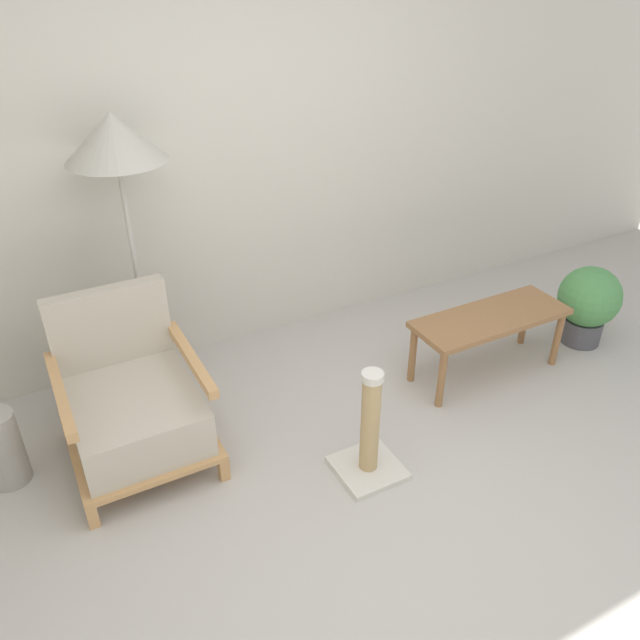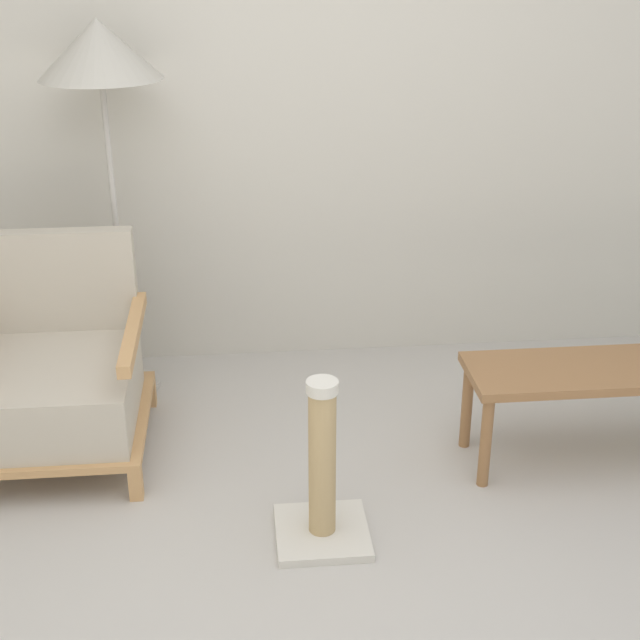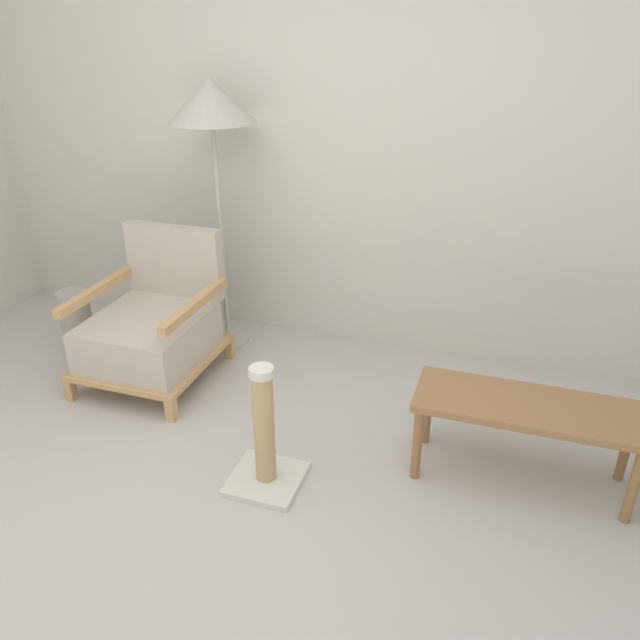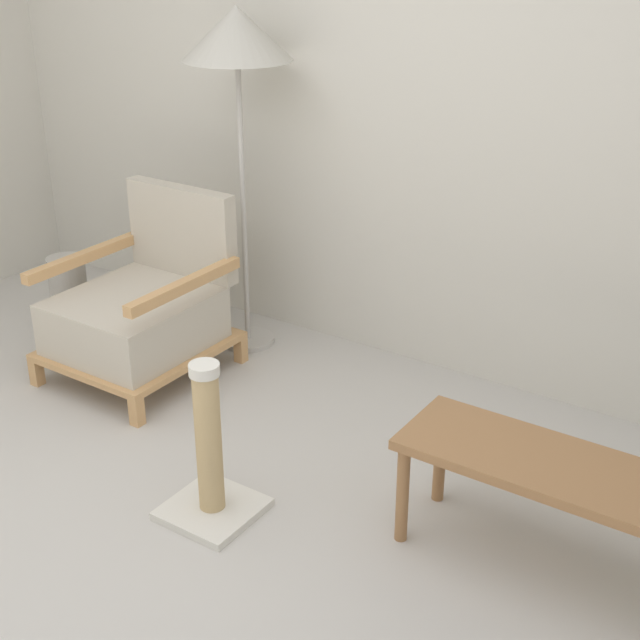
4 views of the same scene
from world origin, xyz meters
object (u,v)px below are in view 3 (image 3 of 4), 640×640
at_px(floor_lamp, 212,111).
at_px(vase, 77,322).
at_px(armchair, 153,327).
at_px(coffee_table, 527,414).
at_px(scratching_post, 265,445).

bearing_deg(floor_lamp, vase, -154.30).
bearing_deg(armchair, floor_lamp, 67.04).
distance_m(floor_lamp, coffee_table, 2.30).
bearing_deg(floor_lamp, coffee_table, -23.17).
bearing_deg(vase, scratching_post, -26.04).
height_order(coffee_table, vase, coffee_table).
bearing_deg(scratching_post, armchair, 145.16).
distance_m(coffee_table, vase, 2.73).
bearing_deg(armchair, vase, 170.76).
distance_m(armchair, vase, 0.64).
distance_m(armchair, coffee_table, 2.09).
xyz_separation_m(floor_lamp, coffee_table, (1.86, -0.80, -1.10)).
distance_m(vase, scratching_post, 1.79).
relative_size(armchair, coffee_table, 0.84).
distance_m(floor_lamp, scratching_post, 1.88).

